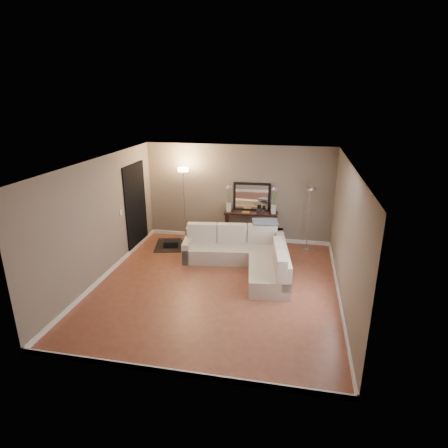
% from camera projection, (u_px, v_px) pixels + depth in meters
% --- Properties ---
extents(floor, '(5.00, 5.50, 0.01)m').
position_uv_depth(floor, '(217.00, 285.00, 7.91)').
color(floor, brown).
rests_on(floor, ground).
extents(ceiling, '(5.00, 5.50, 0.01)m').
position_uv_depth(ceiling, '(216.00, 162.00, 7.05)').
color(ceiling, white).
rests_on(ceiling, ground).
extents(wall_back, '(5.00, 0.02, 2.60)m').
position_uv_depth(wall_back, '(238.00, 194.00, 10.03)').
color(wall_back, '#7B6F5F').
rests_on(wall_back, ground).
extents(wall_front, '(5.00, 0.02, 2.60)m').
position_uv_depth(wall_front, '(171.00, 297.00, 4.92)').
color(wall_front, '#7B6F5F').
rests_on(wall_front, ground).
extents(wall_left, '(0.02, 5.50, 2.60)m').
position_uv_depth(wall_left, '(101.00, 220.00, 7.94)').
color(wall_left, '#7B6F5F').
rests_on(wall_left, ground).
extents(wall_right, '(0.02, 5.50, 2.60)m').
position_uv_depth(wall_right, '(347.00, 236.00, 7.01)').
color(wall_right, '#7B6F5F').
rests_on(wall_right, ground).
extents(baseboard_back, '(5.00, 0.03, 0.10)m').
position_uv_depth(baseboard_back, '(238.00, 237.00, 10.42)').
color(baseboard_back, white).
rests_on(baseboard_back, ground).
extents(baseboard_front, '(5.00, 0.03, 0.10)m').
position_uv_depth(baseboard_front, '(176.00, 372.00, 5.35)').
color(baseboard_front, white).
rests_on(baseboard_front, ground).
extents(baseboard_left, '(0.03, 5.50, 0.10)m').
position_uv_depth(baseboard_left, '(108.00, 273.00, 8.35)').
color(baseboard_left, white).
rests_on(baseboard_left, ground).
extents(baseboard_right, '(0.03, 5.50, 0.10)m').
position_uv_depth(baseboard_right, '(339.00, 295.00, 7.43)').
color(baseboard_right, white).
rests_on(baseboard_right, ground).
extents(doorway, '(0.02, 1.20, 2.20)m').
position_uv_depth(doorway, '(136.00, 207.00, 9.57)').
color(doorway, black).
rests_on(doorway, ground).
extents(switch_plate, '(0.02, 0.08, 0.12)m').
position_uv_depth(switch_plate, '(121.00, 213.00, 8.75)').
color(switch_plate, white).
rests_on(switch_plate, ground).
extents(sectional_sofa, '(2.68, 2.38, 0.84)m').
position_uv_depth(sectional_sofa, '(246.00, 254.00, 8.68)').
color(sectional_sofa, '#C3B39E').
rests_on(sectional_sofa, floor).
extents(throw_blanket, '(0.66, 0.46, 0.08)m').
position_uv_depth(throw_blanket, '(265.00, 222.00, 9.03)').
color(throw_blanket, slate).
rests_on(throw_blanket, sectional_sofa).
extents(console_table, '(1.41, 0.42, 0.86)m').
position_uv_depth(console_table, '(247.00, 225.00, 10.04)').
color(console_table, black).
rests_on(console_table, floor).
extents(leaning_mirror, '(0.99, 0.08, 0.78)m').
position_uv_depth(leaning_mirror, '(252.00, 197.00, 9.95)').
color(leaning_mirror, black).
rests_on(leaning_mirror, console_table).
extents(table_decor, '(0.60, 0.14, 0.14)m').
position_uv_depth(table_decor, '(251.00, 212.00, 9.87)').
color(table_decor, '#C88B23').
rests_on(table_decor, console_table).
extents(flower_vase_left, '(0.16, 0.13, 0.74)m').
position_uv_depth(flower_vase_left, '(229.00, 201.00, 9.90)').
color(flower_vase_left, silver).
rests_on(flower_vase_left, console_table).
extents(flower_vase_right, '(0.16, 0.13, 0.74)m').
position_uv_depth(flower_vase_right, '(274.00, 203.00, 9.72)').
color(flower_vase_right, silver).
rests_on(flower_vase_right, console_table).
extents(floor_lamp_lit, '(0.34, 0.34, 2.01)m').
position_uv_depth(floor_lamp_lit, '(184.00, 190.00, 9.90)').
color(floor_lamp_lit, silver).
rests_on(floor_lamp_lit, floor).
extents(floor_lamp_unlit, '(0.26, 0.26, 1.67)m').
position_uv_depth(floor_lamp_unlit, '(309.00, 206.00, 9.32)').
color(floor_lamp_unlit, silver).
rests_on(floor_lamp_unlit, floor).
extents(charcoal_rug, '(1.50, 1.25, 0.02)m').
position_uv_depth(charcoal_rug, '(181.00, 245.00, 10.00)').
color(charcoal_rug, black).
rests_on(charcoal_rug, floor).
extents(black_bag, '(0.42, 0.34, 0.24)m').
position_uv_depth(black_bag, '(171.00, 245.00, 9.88)').
color(black_bag, black).
rests_on(black_bag, charcoal_rug).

